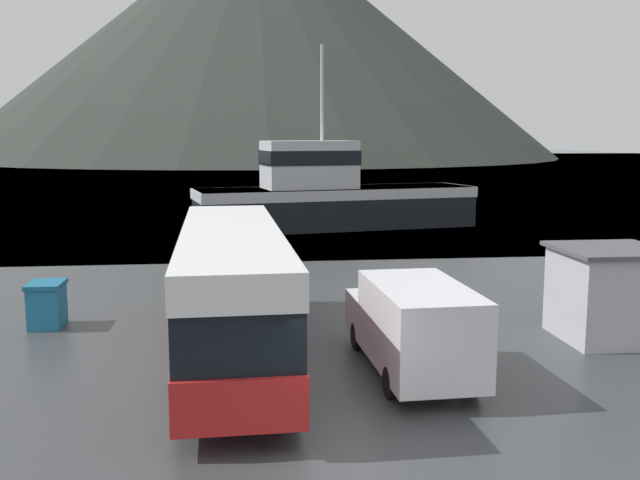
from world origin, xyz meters
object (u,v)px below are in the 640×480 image
object	(u,v)px
dock_kiosk	(609,293)
delivery_van	(413,324)
fishing_boat	(330,196)
tour_bus	(232,286)
storage_bin	(47,304)

from	to	relation	value
dock_kiosk	delivery_van	bearing A→B (deg)	-160.05
fishing_boat	delivery_van	bearing A→B (deg)	-14.43
tour_bus	dock_kiosk	size ratio (longest dim) A/B	4.12
delivery_van	tour_bus	bearing A→B (deg)	155.23
delivery_van	dock_kiosk	world-z (taller)	dock_kiosk
tour_bus	storage_bin	xyz separation A→B (m)	(-5.55, 3.54, -1.19)
tour_bus	delivery_van	xyz separation A→B (m)	(4.32, -1.78, -0.66)
delivery_van	storage_bin	size ratio (longest dim) A/B	4.41
delivery_van	fishing_boat	world-z (taller)	fishing_boat
tour_bus	dock_kiosk	world-z (taller)	tour_bus
tour_bus	fishing_boat	distance (m)	26.10
tour_bus	delivery_van	distance (m)	4.72
storage_bin	dock_kiosk	world-z (taller)	dock_kiosk
tour_bus	dock_kiosk	bearing A→B (deg)	0.58
fishing_boat	dock_kiosk	distance (m)	25.46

